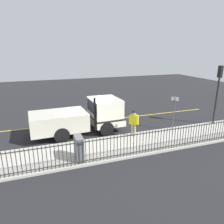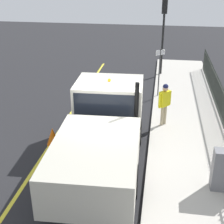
{
  "view_description": "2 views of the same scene",
  "coord_description": "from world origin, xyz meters",
  "px_view_note": "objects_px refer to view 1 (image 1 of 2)",
  "views": [
    {
      "loc": [
        13.49,
        -3.21,
        5.57
      ],
      "look_at": [
        0.65,
        1.37,
        1.48
      ],
      "focal_mm": 34.03,
      "sensor_mm": 36.0,
      "label": 1
    },
    {
      "loc": [
        1.68,
        -9.39,
        5.92
      ],
      "look_at": [
        0.14,
        0.37,
        1.44
      ],
      "focal_mm": 51.45,
      "sensor_mm": 36.0,
      "label": 2
    }
  ],
  "objects_px": {
    "work_truck": "(85,115)",
    "traffic_cone": "(89,118)",
    "utility_cabinet": "(79,148)",
    "street_sign": "(174,108)",
    "traffic_light_near": "(219,83)",
    "worker_standing": "(134,120)"
  },
  "relations": [
    {
      "from": "worker_standing",
      "to": "traffic_cone",
      "type": "xyz_separation_m",
      "value": [
        -3.94,
        -2.03,
        -0.85
      ]
    },
    {
      "from": "traffic_light_near",
      "to": "street_sign",
      "type": "bearing_deg",
      "value": 91.67
    },
    {
      "from": "work_truck",
      "to": "street_sign",
      "type": "bearing_deg",
      "value": 72.3
    },
    {
      "from": "traffic_cone",
      "to": "street_sign",
      "type": "xyz_separation_m",
      "value": [
        3.65,
        5.23,
        1.26
      ]
    },
    {
      "from": "street_sign",
      "to": "work_truck",
      "type": "bearing_deg",
      "value": -105.39
    },
    {
      "from": "traffic_light_near",
      "to": "traffic_cone",
      "type": "distance_m",
      "value": 9.99
    },
    {
      "from": "traffic_light_near",
      "to": "work_truck",
      "type": "bearing_deg",
      "value": 82.63
    },
    {
      "from": "traffic_light_near",
      "to": "utility_cabinet",
      "type": "bearing_deg",
      "value": 103.51
    },
    {
      "from": "traffic_cone",
      "to": "street_sign",
      "type": "distance_m",
      "value": 6.5
    },
    {
      "from": "traffic_light_near",
      "to": "street_sign",
      "type": "height_order",
      "value": "traffic_light_near"
    },
    {
      "from": "traffic_cone",
      "to": "traffic_light_near",
      "type": "bearing_deg",
      "value": 67.2
    },
    {
      "from": "traffic_light_near",
      "to": "traffic_cone",
      "type": "relative_size",
      "value": 6.55
    },
    {
      "from": "work_truck",
      "to": "traffic_cone",
      "type": "distance_m",
      "value": 2.32
    },
    {
      "from": "traffic_light_near",
      "to": "utility_cabinet",
      "type": "relative_size",
      "value": 3.44
    },
    {
      "from": "worker_standing",
      "to": "traffic_light_near",
      "type": "distance_m",
      "value": 7.09
    },
    {
      "from": "utility_cabinet",
      "to": "street_sign",
      "type": "height_order",
      "value": "street_sign"
    },
    {
      "from": "traffic_cone",
      "to": "street_sign",
      "type": "bearing_deg",
      "value": 55.09
    },
    {
      "from": "traffic_cone",
      "to": "work_truck",
      "type": "bearing_deg",
      "value": -18.78
    },
    {
      "from": "utility_cabinet",
      "to": "street_sign",
      "type": "distance_m",
      "value": 7.45
    },
    {
      "from": "worker_standing",
      "to": "traffic_light_near",
      "type": "bearing_deg",
      "value": -137.06
    },
    {
      "from": "utility_cabinet",
      "to": "traffic_light_near",
      "type": "bearing_deg",
      "value": 100.8
    },
    {
      "from": "work_truck",
      "to": "traffic_cone",
      "type": "relative_size",
      "value": 9.49
    }
  ]
}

